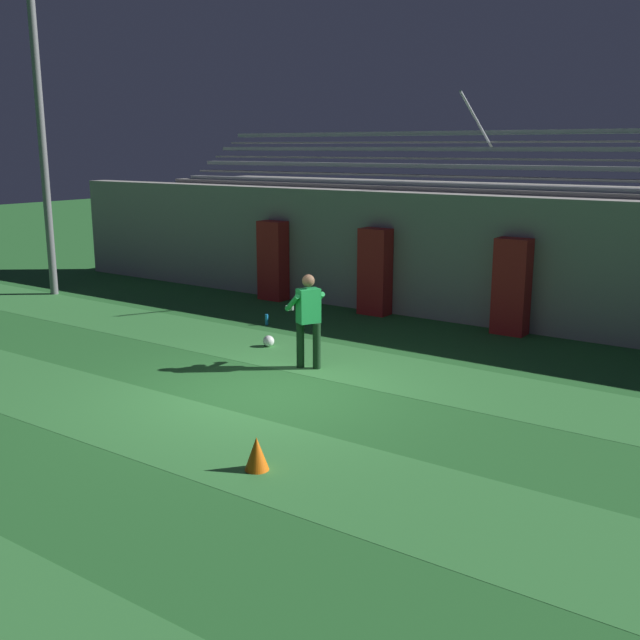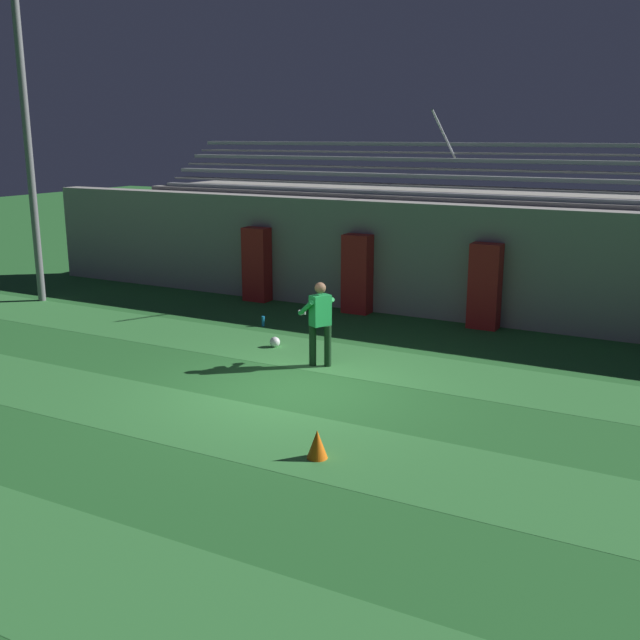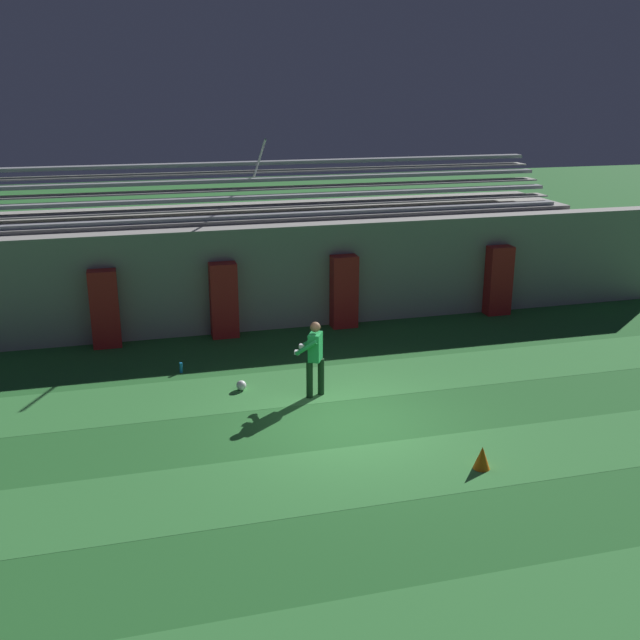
% 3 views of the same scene
% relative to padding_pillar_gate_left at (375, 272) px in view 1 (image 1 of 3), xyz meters
% --- Properties ---
extents(ground_plane, '(80.00, 80.00, 0.00)m').
position_rel_padding_pillar_gate_left_xyz_m(ground_plane, '(1.64, -5.95, -1.00)').
color(ground_plane, '#286B2D').
extents(turf_stripe_mid, '(28.00, 2.04, 0.01)m').
position_rel_padding_pillar_gate_left_xyz_m(turf_stripe_mid, '(1.64, -7.88, -0.99)').
color(turf_stripe_mid, '#38843D').
rests_on(turf_stripe_mid, ground).
extents(turf_stripe_far, '(28.00, 2.04, 0.01)m').
position_rel_padding_pillar_gate_left_xyz_m(turf_stripe_far, '(1.64, -3.81, -0.99)').
color(turf_stripe_far, '#38843D').
rests_on(turf_stripe_far, ground).
extents(back_wall, '(24.00, 0.60, 2.80)m').
position_rel_padding_pillar_gate_left_xyz_m(back_wall, '(1.64, 0.55, 0.40)').
color(back_wall, '#999691').
rests_on(back_wall, ground).
extents(padding_pillar_gate_left, '(0.70, 0.44, 1.99)m').
position_rel_padding_pillar_gate_left_xyz_m(padding_pillar_gate_left, '(0.00, 0.00, 0.00)').
color(padding_pillar_gate_left, '#B21E1E').
rests_on(padding_pillar_gate_left, ground).
extents(padding_pillar_gate_right, '(0.70, 0.44, 1.99)m').
position_rel_padding_pillar_gate_left_xyz_m(padding_pillar_gate_right, '(3.28, 0.00, 0.00)').
color(padding_pillar_gate_right, '#B21E1E').
rests_on(padding_pillar_gate_right, ground).
extents(padding_pillar_far_left, '(0.70, 0.44, 1.99)m').
position_rel_padding_pillar_gate_left_xyz_m(padding_pillar_far_left, '(-3.01, 0.00, 0.00)').
color(padding_pillar_far_left, '#B21E1E').
rests_on(padding_pillar_far_left, ground).
extents(bleacher_stand, '(18.00, 3.35, 5.03)m').
position_rel_padding_pillar_gate_left_xyz_m(bleacher_stand, '(1.64, 2.54, 0.50)').
color(bleacher_stand, '#999691').
rests_on(bleacher_stand, ground).
extents(floodlight_pole, '(0.90, 0.36, 9.09)m').
position_rel_padding_pillar_gate_left_xyz_m(floodlight_pole, '(-8.19, -2.80, 4.65)').
color(floodlight_pole, slate).
rests_on(floodlight_pole, ground).
extents(goalkeeper, '(0.70, 0.73, 1.67)m').
position_rel_padding_pillar_gate_left_xyz_m(goalkeeper, '(1.30, -4.41, -0.04)').
color(goalkeeper, '#143319').
rests_on(goalkeeper, ground).
extents(soccer_ball, '(0.22, 0.22, 0.22)m').
position_rel_padding_pillar_gate_left_xyz_m(soccer_ball, '(-0.17, -3.70, -0.89)').
color(soccer_ball, white).
rests_on(soccer_ball, ground).
extents(traffic_cone, '(0.30, 0.30, 0.42)m').
position_rel_padding_pillar_gate_left_xyz_m(traffic_cone, '(3.33, -8.23, -0.79)').
color(traffic_cone, orange).
rests_on(traffic_cone, ground).
extents(water_bottle, '(0.07, 0.07, 0.24)m').
position_rel_padding_pillar_gate_left_xyz_m(water_bottle, '(-1.35, -2.31, -0.88)').
color(water_bottle, '#1E8CD8').
rests_on(water_bottle, ground).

